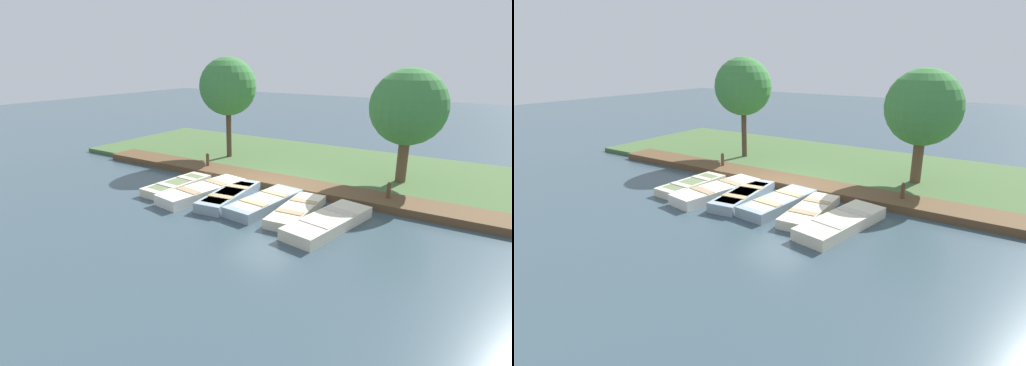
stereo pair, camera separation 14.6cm
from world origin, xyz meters
TOP-DOWN VIEW (x-y plane):
  - ground_plane at (0.00, 0.00)m, footprint 80.00×80.00m
  - shore_bank at (-5.00, 0.00)m, footprint 8.00×24.00m
  - dock_walkway at (-1.31, 0.00)m, footprint 1.44×18.91m
  - rowboat_0 at (1.27, -3.19)m, footprint 2.99×1.22m
  - rowboat_1 at (1.37, -1.78)m, footprint 3.74×1.74m
  - rowboat_2 at (1.23, -0.63)m, footprint 3.32×1.39m
  - rowboat_3 at (1.12, 0.83)m, footprint 3.32×1.50m
  - rowboat_4 at (1.19, 2.13)m, footprint 3.11×1.18m
  - rowboat_5 at (1.60, 3.42)m, footprint 3.61×1.80m
  - mooring_post_near at (-1.44, -3.80)m, footprint 0.14×0.14m
  - mooring_post_far at (-1.44, 4.44)m, footprint 0.14×0.14m
  - park_tree_far_left at (-3.71, -4.22)m, footprint 2.81×2.81m
  - park_tree_left at (-3.96, 4.27)m, footprint 2.98×2.98m

SIDE VIEW (x-z plane):
  - ground_plane at x=0.00m, z-range 0.00..0.00m
  - shore_bank at x=-5.00m, z-range 0.00..0.20m
  - dock_walkway at x=-1.31m, z-range 0.00..0.28m
  - rowboat_4 at x=1.19m, z-range 0.00..0.34m
  - rowboat_0 at x=1.27m, z-range 0.00..0.34m
  - rowboat_2 at x=1.23m, z-range 0.00..0.38m
  - rowboat_3 at x=1.12m, z-range 0.00..0.38m
  - rowboat_5 at x=1.60m, z-range 0.00..0.39m
  - rowboat_1 at x=1.37m, z-range 0.00..0.42m
  - mooring_post_near at x=-1.44m, z-range 0.00..0.87m
  - mooring_post_far at x=-1.44m, z-range 0.00..0.87m
  - park_tree_left at x=-3.96m, z-range 0.84..5.56m
  - park_tree_far_left at x=-3.71m, z-range 1.13..6.24m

